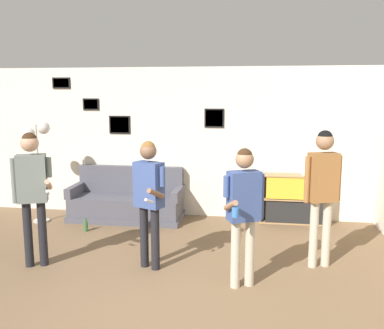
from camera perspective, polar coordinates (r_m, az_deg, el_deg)
name	(u,v)px	position (r m, az deg, el deg)	size (l,w,h in m)	color
ground_plane	(141,326)	(4.49, -6.88, -20.65)	(20.00, 20.00, 0.00)	brown
wall_back	(196,143)	(7.75, 0.48, 2.93)	(8.67, 0.08, 2.70)	silver
couch	(127,203)	(7.81, -8.65, -5.03)	(2.00, 0.80, 0.91)	#4C4C56
bookshelf	(294,199)	(7.66, 13.48, -4.50)	(1.18, 0.30, 0.85)	#A87F51
floor_lamp	(37,143)	(7.81, -19.99, 2.69)	(0.49, 0.28, 1.76)	#ADA89E
person_player_foreground_left	(32,185)	(5.83, -20.54, -2.51)	(0.58, 0.42, 1.76)	black
person_player_foreground_center	(149,191)	(5.44, -5.79, -3.59)	(0.46, 0.57, 1.66)	black
person_watcher_holding_cup	(244,204)	(4.93, 6.91, -5.19)	(0.46, 0.54, 1.64)	#B7AD99
person_spectator_near_bookshelf	(323,183)	(5.69, 17.03, -2.41)	(0.47, 0.31, 1.79)	#B7AD99
bottle_on_floor	(86,226)	(7.30, -14.00, -7.96)	(0.08, 0.08, 0.23)	#3D6638
drinking_cup	(304,172)	(7.57, 14.68, -1.01)	(0.07, 0.07, 0.10)	white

